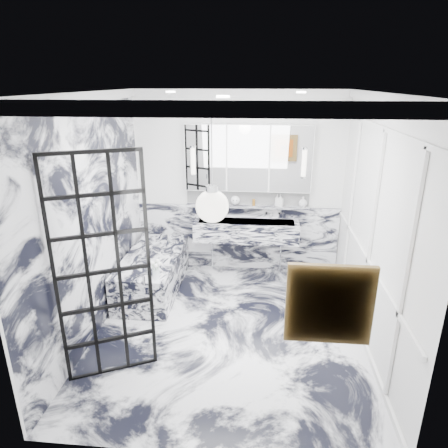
# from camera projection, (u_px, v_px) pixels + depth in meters

# --- Properties ---
(floor) EXTENTS (3.60, 3.60, 0.00)m
(floor) POSITION_uv_depth(u_px,v_px,m) (228.00, 329.00, 4.97)
(floor) COLOR silver
(floor) RESTS_ON ground
(ceiling) EXTENTS (3.60, 3.60, 0.00)m
(ceiling) POSITION_uv_depth(u_px,v_px,m) (229.00, 92.00, 4.02)
(ceiling) COLOR white
(ceiling) RESTS_ON wall_back
(wall_back) EXTENTS (3.60, 0.00, 3.60)m
(wall_back) POSITION_uv_depth(u_px,v_px,m) (238.00, 184.00, 6.18)
(wall_back) COLOR white
(wall_back) RESTS_ON floor
(wall_front) EXTENTS (3.60, 0.00, 3.60)m
(wall_front) POSITION_uv_depth(u_px,v_px,m) (207.00, 308.00, 2.81)
(wall_front) COLOR white
(wall_front) RESTS_ON floor
(wall_left) EXTENTS (0.00, 3.60, 3.60)m
(wall_left) POSITION_uv_depth(u_px,v_px,m) (91.00, 219.00, 4.64)
(wall_left) COLOR white
(wall_left) RESTS_ON floor
(wall_right) EXTENTS (0.00, 3.60, 3.60)m
(wall_right) POSITION_uv_depth(u_px,v_px,m) (374.00, 228.00, 4.35)
(wall_right) COLOR white
(wall_right) RESTS_ON floor
(marble_clad_back) EXTENTS (3.18, 0.05, 1.05)m
(marble_clad_back) POSITION_uv_depth(u_px,v_px,m) (237.00, 237.00, 6.45)
(marble_clad_back) COLOR silver
(marble_clad_back) RESTS_ON floor
(marble_clad_left) EXTENTS (0.02, 3.56, 2.68)m
(marble_clad_left) POSITION_uv_depth(u_px,v_px,m) (93.00, 223.00, 4.66)
(marble_clad_left) COLOR silver
(marble_clad_left) RESTS_ON floor
(panel_molding) EXTENTS (0.03, 3.40, 2.30)m
(panel_molding) POSITION_uv_depth(u_px,v_px,m) (371.00, 236.00, 4.39)
(panel_molding) COLOR white
(panel_molding) RESTS_ON floor
(soap_bottle_a) EXTENTS (0.09, 0.09, 0.19)m
(soap_bottle_a) POSITION_uv_depth(u_px,v_px,m) (277.00, 200.00, 6.11)
(soap_bottle_a) COLOR #8C5919
(soap_bottle_a) RESTS_ON ledge
(soap_bottle_b) EXTENTS (0.11, 0.11, 0.19)m
(soap_bottle_b) POSITION_uv_depth(u_px,v_px,m) (280.00, 200.00, 6.11)
(soap_bottle_b) COLOR #4C4C51
(soap_bottle_b) RESTS_ON ledge
(soap_bottle_c) EXTENTS (0.17, 0.17, 0.17)m
(soap_bottle_c) POSITION_uv_depth(u_px,v_px,m) (303.00, 202.00, 6.08)
(soap_bottle_c) COLOR silver
(soap_bottle_c) RESTS_ON ledge
(face_pot) EXTENTS (0.14, 0.14, 0.14)m
(face_pot) POSITION_uv_depth(u_px,v_px,m) (235.00, 200.00, 6.18)
(face_pot) COLOR white
(face_pot) RESTS_ON ledge
(amber_bottle) EXTENTS (0.04, 0.04, 0.10)m
(amber_bottle) POSITION_uv_depth(u_px,v_px,m) (254.00, 202.00, 6.16)
(amber_bottle) COLOR #8C5919
(amber_bottle) RESTS_ON ledge
(flower_vase) EXTENTS (0.09, 0.09, 0.12)m
(flower_vase) POSITION_uv_depth(u_px,v_px,m) (156.00, 273.00, 5.05)
(flower_vase) COLOR silver
(flower_vase) RESTS_ON bathtub
(crittall_door) EXTENTS (0.81, 0.41, 2.33)m
(crittall_door) POSITION_uv_depth(u_px,v_px,m) (103.00, 272.00, 3.87)
(crittall_door) COLOR black
(crittall_door) RESTS_ON floor
(artwork) EXTENTS (0.50, 0.05, 0.50)m
(artwork) POSITION_uv_depth(u_px,v_px,m) (329.00, 304.00, 2.75)
(artwork) COLOR #C34F14
(artwork) RESTS_ON wall_front
(pendant_light) EXTENTS (0.27, 0.27, 0.27)m
(pendant_light) POSITION_uv_depth(u_px,v_px,m) (212.00, 206.00, 3.20)
(pendant_light) COLOR white
(pendant_light) RESTS_ON ceiling
(trough_sink) EXTENTS (1.60, 0.45, 0.30)m
(trough_sink) POSITION_uv_depth(u_px,v_px,m) (246.00, 230.00, 6.16)
(trough_sink) COLOR silver
(trough_sink) RESTS_ON wall_back
(ledge) EXTENTS (1.90, 0.14, 0.04)m
(ledge) POSITION_uv_depth(u_px,v_px,m) (247.00, 206.00, 6.20)
(ledge) COLOR silver
(ledge) RESTS_ON wall_back
(subway_tile) EXTENTS (1.90, 0.03, 0.23)m
(subway_tile) POSITION_uv_depth(u_px,v_px,m) (247.00, 197.00, 6.21)
(subway_tile) COLOR white
(subway_tile) RESTS_ON wall_back
(mirror_cabinet) EXTENTS (1.90, 0.16, 1.00)m
(mirror_cabinet) POSITION_uv_depth(u_px,v_px,m) (248.00, 158.00, 5.95)
(mirror_cabinet) COLOR white
(mirror_cabinet) RESTS_ON wall_back
(sconce_left) EXTENTS (0.07, 0.07, 0.40)m
(sconce_left) POSITION_uv_depth(u_px,v_px,m) (193.00, 161.00, 5.95)
(sconce_left) COLOR white
(sconce_left) RESTS_ON mirror_cabinet
(sconce_right) EXTENTS (0.07, 0.07, 0.40)m
(sconce_right) POSITION_uv_depth(u_px,v_px,m) (304.00, 163.00, 5.80)
(sconce_right) COLOR white
(sconce_right) RESTS_ON mirror_cabinet
(bathtub) EXTENTS (0.75, 1.65, 0.55)m
(bathtub) POSITION_uv_depth(u_px,v_px,m) (153.00, 272.00, 5.82)
(bathtub) COLOR silver
(bathtub) RESTS_ON floor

